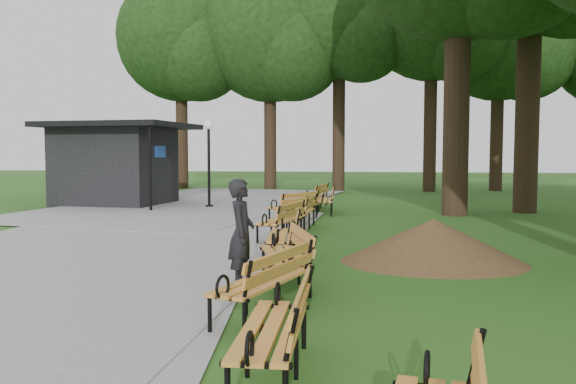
# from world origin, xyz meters

# --- Properties ---
(ground) EXTENTS (100.00, 100.00, 0.00)m
(ground) POSITION_xyz_m (0.00, 0.00, 0.00)
(ground) COLOR #225117
(ground) RESTS_ON ground
(path) EXTENTS (12.00, 38.00, 0.06)m
(path) POSITION_xyz_m (-4.00, 3.00, 0.03)
(path) COLOR gray
(path) RESTS_ON ground
(person) EXTENTS (0.43, 0.62, 1.61)m
(person) POSITION_xyz_m (-0.25, 0.52, 0.81)
(person) COLOR black
(person) RESTS_ON ground
(kiosk) EXTENTS (5.35, 4.78, 3.07)m
(kiosk) POSITION_xyz_m (-7.86, 13.10, 1.53)
(kiosk) COLOR black
(kiosk) RESTS_ON ground
(lamp_post) EXTENTS (0.32, 0.32, 3.13)m
(lamp_post) POSITION_xyz_m (-3.98, 12.29, 2.25)
(lamp_post) COLOR black
(lamp_post) RESTS_ON ground
(dirt_mound) EXTENTS (2.80, 2.80, 0.80)m
(dirt_mound) POSITION_xyz_m (2.80, 2.84, 0.40)
(dirt_mound) COLOR #47301C
(dirt_mound) RESTS_ON ground
(bench_1) EXTENTS (0.68, 1.91, 0.88)m
(bench_1) POSITION_xyz_m (0.76, -2.91, 0.44)
(bench_1) COLOR #C97E2E
(bench_1) RESTS_ON ground
(bench_2) EXTENTS (1.19, 2.00, 0.88)m
(bench_2) POSITION_xyz_m (0.34, -1.04, 0.44)
(bench_2) COLOR #C97E2E
(bench_2) RESTS_ON ground
(bench_3) EXTENTS (1.18, 2.00, 0.88)m
(bench_3) POSITION_xyz_m (0.37, 0.72, 0.44)
(bench_3) COLOR #C97E2E
(bench_3) RESTS_ON ground
(bench_4) EXTENTS (0.82, 1.95, 0.88)m
(bench_4) POSITION_xyz_m (0.04, 2.81, 0.44)
(bench_4) COLOR #C97E2E
(bench_4) RESTS_ON ground
(bench_5) EXTENTS (1.04, 1.99, 0.88)m
(bench_5) POSITION_xyz_m (-0.35, 5.16, 0.44)
(bench_5) COLOR #C97E2E
(bench_5) RESTS_ON ground
(bench_6) EXTENTS (0.74, 1.93, 0.88)m
(bench_6) POSITION_xyz_m (-0.10, 7.13, 0.44)
(bench_6) COLOR #C97E2E
(bench_6) RESTS_ON ground
(bench_7) EXTENTS (1.53, 1.96, 0.88)m
(bench_7) POSITION_xyz_m (-0.49, 8.70, 0.44)
(bench_7) COLOR #C97E2E
(bench_7) RESTS_ON ground
(bench_8) EXTENTS (0.73, 1.93, 0.88)m
(bench_8) POSITION_xyz_m (0.26, 10.88, 0.44)
(bench_8) COLOR #C97E2E
(bench_8) RESTS_ON ground
(bench_9) EXTENTS (0.95, 1.98, 0.88)m
(bench_9) POSITION_xyz_m (-0.23, 12.71, 0.44)
(bench_9) COLOR #C97E2E
(bench_9) RESTS_ON ground
(tree_backdrop) EXTENTS (36.86, 9.05, 16.47)m
(tree_backdrop) POSITION_xyz_m (6.40, 23.02, 8.23)
(tree_backdrop) COLOR black
(tree_backdrop) RESTS_ON ground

